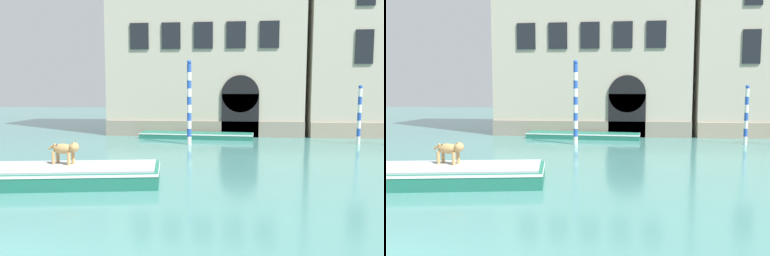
{
  "view_description": "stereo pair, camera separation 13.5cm",
  "coord_description": "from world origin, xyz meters",
  "views": [
    {
      "loc": [
        4.16,
        -4.91,
        2.96
      ],
      "look_at": [
        2.52,
        12.67,
        1.2
      ],
      "focal_mm": 35.0,
      "sensor_mm": 36.0,
      "label": 1
    },
    {
      "loc": [
        4.3,
        -4.9,
        2.96
      ],
      "look_at": [
        2.52,
        12.67,
        1.2
      ],
      "focal_mm": 35.0,
      "sensor_mm": 36.0,
      "label": 2
    }
  ],
  "objects": [
    {
      "name": "boat_moored_near_palazzo",
      "position": [
        2.28,
        18.13,
        0.2
      ],
      "size": [
        7.11,
        1.95,
        0.37
      ],
      "rotation": [
        0.0,
        0.0,
        -0.08
      ],
      "color": "#1E6651",
      "rests_on": "ground_plane"
    },
    {
      "name": "dog_on_deck",
      "position": [
        -1.04,
        6.63,
        1.07
      ],
      "size": [
        1.12,
        0.49,
        0.76
      ],
      "rotation": [
        0.0,
        0.0,
        -0.22
      ],
      "color": "tan",
      "rests_on": "boat_foreground"
    },
    {
      "name": "mooring_pole_0",
      "position": [
        11.46,
        16.47,
        1.66
      ],
      "size": [
        0.21,
        0.21,
        3.28
      ],
      "color": "white",
      "rests_on": "ground_plane"
    },
    {
      "name": "mooring_pole_4",
      "position": [
        2.11,
        15.49,
        2.33
      ],
      "size": [
        0.25,
        0.25,
        4.63
      ],
      "color": "white",
      "rests_on": "ground_plane"
    },
    {
      "name": "boat_foreground",
      "position": [
        -2.05,
        6.18,
        0.31
      ],
      "size": [
        8.44,
        3.38,
        0.58
      ],
      "rotation": [
        0.0,
        0.0,
        0.16
      ],
      "color": "#1E6651",
      "rests_on": "ground_plane"
    }
  ]
}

